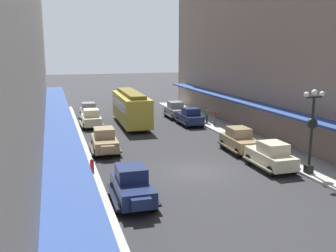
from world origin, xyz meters
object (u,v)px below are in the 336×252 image
Objects in this scene: pedestrian_2 at (207,115)px; parked_car_7 at (89,111)px; parked_car_1 at (105,140)px; parked_car_3 at (91,118)px; parked_car_6 at (176,110)px; pedestrian_1 at (214,117)px; streetcar at (131,107)px; lamp_post_with_clock at (312,128)px; parked_car_4 at (271,155)px; fire_hydrant at (92,165)px; pedestrian_0 at (84,189)px; parked_car_2 at (190,116)px; parked_car_0 at (240,140)px; parked_car_5 at (132,184)px.

parked_car_7 is at bearing 150.00° from pedestrian_2.
parked_car_1 is 2.58× the size of pedestrian_2.
parked_car_3 is 9.91m from parked_car_6.
pedestrian_2 is at bearing 100.92° from pedestrian_1.
pedestrian_1 is (7.78, -3.30, -0.89)m from streetcar.
lamp_post_with_clock is at bearing -90.99° from pedestrian_2.
parked_car_7 is at bearing 167.15° from parked_car_6.
parked_car_3 is (0.04, 9.89, 0.00)m from parked_car_1.
parked_car_7 is (-9.44, 21.59, 0.00)m from parked_car_4.
parked_car_4 is 0.83× the size of lamp_post_with_clock.
parked_car_4 is at bearing -60.67° from parked_car_3.
pedestrian_1 is at bearing 40.38° from fire_hydrant.
parked_car_1 is at bearing 76.68° from pedestrian_0.
parked_car_2 is at bearing 48.45° from fire_hydrant.
lamp_post_with_clock is 13.62m from fire_hydrant.
parked_car_7 is at bearing 113.62° from parked_car_4.
parked_car_6 is 25.20m from pedestrian_0.
parked_car_0 is at bearing -60.97° from parked_car_7.
parked_car_0 is 0.84× the size of lamp_post_with_clock.
parked_car_4 is 1.00× the size of parked_car_6.
parked_car_5 is at bearing -164.61° from parked_car_4.
pedestrian_1 is at bearing -69.35° from parked_car_6.
pedestrian_1 is at bearing 81.07° from parked_car_4.
streetcar reaches higher than pedestrian_1.
streetcar is 8.49m from pedestrian_1.
parked_car_0 is 15.01m from parked_car_6.
parked_car_1 and parked_car_5 have the same top height.
parked_car_4 is 17.95m from streetcar.
parked_car_5 is at bearing -90.07° from parked_car_3.
pedestrian_2 is (7.52, -1.98, -0.89)m from streetcar.
parked_car_3 is at bearing 120.80° from lamp_post_with_clock.
parked_car_5 is (-9.75, -7.08, 0.00)m from parked_car_0.
pedestrian_0 is at bearing -167.35° from parked_car_4.
parked_car_0 is 0.45× the size of streetcar.
parked_car_6 is 6.10m from pedestrian_1.
lamp_post_with_clock reaches higher than pedestrian_1.
fire_hydrant is (-12.75, 4.14, -2.42)m from lamp_post_with_clock.
parked_car_7 is 2.56× the size of pedestrian_2.
lamp_post_with_clock reaches higher than streetcar.
lamp_post_with_clock is at bearing -92.01° from pedestrian_1.
parked_car_4 reaches higher than pedestrian_2.
parked_car_6 is 0.44× the size of streetcar.
fire_hydrant is (-11.19, -12.63, -0.38)m from parked_car_2.
streetcar is 15.67m from fire_hydrant.
parked_car_2 is 2.48m from pedestrian_1.
pedestrian_2 is (0.29, 16.76, -1.97)m from lamp_post_with_clock.
pedestrian_0 is at bearing -149.55° from parked_car_0.
pedestrian_0 is at bearing -99.99° from fire_hydrant.
parked_car_5 reaches higher than pedestrian_2.
parked_car_5 is at bearing -113.63° from parked_car_6.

